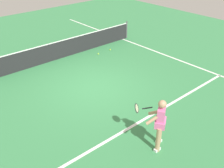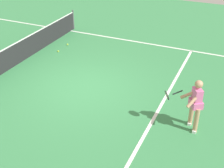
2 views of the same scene
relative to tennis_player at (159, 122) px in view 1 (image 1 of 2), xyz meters
name	(u,v)px [view 1 (image 1 of 2)]	position (x,y,z in m)	size (l,w,h in m)	color
ground_plane	(94,87)	(0.76, 3.86, -0.85)	(25.23, 25.23, 0.00)	#38844C
service_line_marking	(146,118)	(0.76, 1.10, -0.84)	(9.28, 0.10, 0.01)	white
sideline_right_marking	(168,56)	(5.40, 3.86, -0.84)	(0.10, 17.41, 0.01)	white
court_net	(51,52)	(0.76, 7.16, -0.39)	(9.96, 0.08, 0.97)	#4C4C51
tennis_player	(159,122)	(0.00, 0.00, 0.00)	(0.68, 1.14, 1.55)	tan
tennis_ball_near	(98,54)	(2.94, 6.33, -0.81)	(0.07, 0.07, 0.07)	#D1E533
tennis_ball_mid	(110,50)	(3.75, 6.35, -0.81)	(0.07, 0.07, 0.07)	#D1E533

